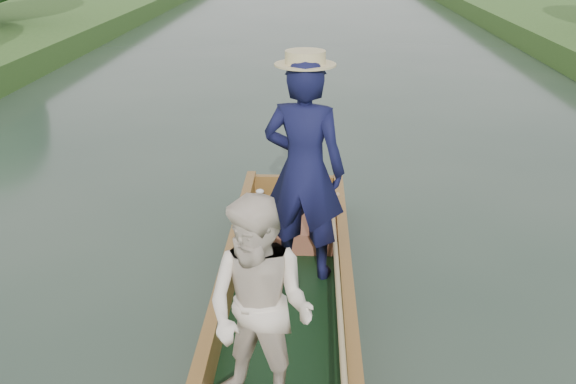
{
  "coord_description": "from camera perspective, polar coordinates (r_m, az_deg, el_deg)",
  "views": [
    {
      "loc": [
        0.22,
        -4.6,
        3.06
      ],
      "look_at": [
        0.0,
        0.6,
        0.95
      ],
      "focal_mm": 40.0,
      "sensor_mm": 36.0,
      "label": 1
    }
  ],
  "objects": [
    {
      "name": "ground",
      "position": [
        5.53,
        -0.26,
        -11.54
      ],
      "size": [
        120.0,
        120.0,
        0.0
      ],
      "primitive_type": "plane",
      "color": "#283D30",
      "rests_on": "ground"
    },
    {
      "name": "punt",
      "position": [
        5.22,
        0.05,
        -5.37
      ],
      "size": [
        1.14,
        5.31,
        2.13
      ],
      "color": "black",
      "rests_on": "ground"
    }
  ]
}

